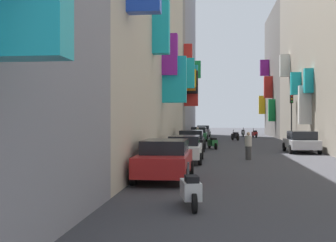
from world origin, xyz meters
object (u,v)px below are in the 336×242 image
at_px(scooter_white, 191,190).
at_px(scooter_red, 255,134).
at_px(parked_car_white, 185,148).
at_px(pedestrian_crossing, 248,146).
at_px(parked_car_grey, 203,131).
at_px(parked_car_silver, 301,141).
at_px(parked_car_red, 165,159).
at_px(scooter_black, 235,136).
at_px(scooter_green, 213,143).
at_px(scooter_silver, 243,133).
at_px(pedestrian_near_left, 198,136).
at_px(traffic_light_near_corner, 292,111).
at_px(parked_car_black, 191,140).
at_px(parked_car_green, 199,134).

bearing_deg(scooter_white, scooter_red, 82.74).
height_order(parked_car_white, pedestrian_crossing, pedestrian_crossing).
bearing_deg(parked_car_grey, parked_car_silver, -73.71).
relative_size(parked_car_red, scooter_black, 2.57).
xyz_separation_m(parked_car_white, parked_car_grey, (0.04, 32.13, 0.00)).
bearing_deg(scooter_green, parked_car_grey, 93.49).
height_order(scooter_silver, scooter_green, same).
bearing_deg(parked_car_grey, pedestrian_near_left, -90.00).
relative_size(parked_car_red, scooter_white, 2.28).
relative_size(parked_car_grey, traffic_light_near_corner, 0.96).
distance_m(parked_car_silver, scooter_green, 6.61).
height_order(parked_car_grey, parked_car_black, parked_car_black).
xyz_separation_m(parked_car_green, traffic_light_near_corner, (8.36, -4.75, 2.23)).
bearing_deg(scooter_black, parked_car_red, -97.57).
bearing_deg(scooter_red, pedestrian_near_left, -113.48).
height_order(scooter_white, pedestrian_crossing, pedestrian_crossing).
bearing_deg(scooter_white, scooter_green, 88.95).
height_order(parked_car_grey, scooter_white, parked_car_grey).
bearing_deg(scooter_silver, traffic_light_near_corner, -78.98).
bearing_deg(parked_car_silver, pedestrian_crossing, -125.57).
relative_size(parked_car_green, scooter_red, 2.27).
relative_size(parked_car_green, pedestrian_near_left, 2.88).
bearing_deg(parked_car_white, scooter_black, 80.83).
bearing_deg(scooter_silver, scooter_black, -98.29).
height_order(parked_car_white, scooter_silver, parked_car_white).
bearing_deg(scooter_silver, parked_car_black, -102.08).
distance_m(pedestrian_near_left, traffic_light_near_corner, 8.57).
height_order(parked_car_grey, scooter_black, parked_car_grey).
xyz_separation_m(scooter_silver, pedestrian_near_left, (-5.05, -17.22, 0.30)).
bearing_deg(pedestrian_near_left, scooter_red, 66.52).
bearing_deg(pedestrian_crossing, scooter_green, 103.89).
relative_size(parked_car_green, scooter_black, 2.63).
relative_size(scooter_red, traffic_light_near_corner, 0.44).
bearing_deg(scooter_black, pedestrian_near_left, -116.14).
distance_m(scooter_black, traffic_light_near_corner, 8.37).
bearing_deg(parked_car_black, parked_car_red, -90.56).
bearing_deg(scooter_white, parked_car_grey, 91.27).
bearing_deg(parked_car_green, parked_car_black, -90.07).
xyz_separation_m(parked_car_white, scooter_white, (1.01, -11.64, -0.27)).
relative_size(parked_car_white, scooter_white, 2.29).
distance_m(parked_car_white, parked_car_green, 20.87).
height_order(scooter_red, pedestrian_near_left, pedestrian_near_left).
bearing_deg(parked_car_white, parked_car_black, 90.72).
height_order(parked_car_red, scooter_white, parked_car_red).
bearing_deg(scooter_white, parked_car_white, 94.95).
height_order(pedestrian_crossing, traffic_light_near_corner, traffic_light_near_corner).
bearing_deg(scooter_black, pedestrian_crossing, -90.54).
height_order(parked_car_grey, parked_car_green, parked_car_green).
distance_m(parked_car_grey, parked_car_black, 23.90).
xyz_separation_m(scooter_red, pedestrian_crossing, (-2.81, -28.06, 0.30)).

